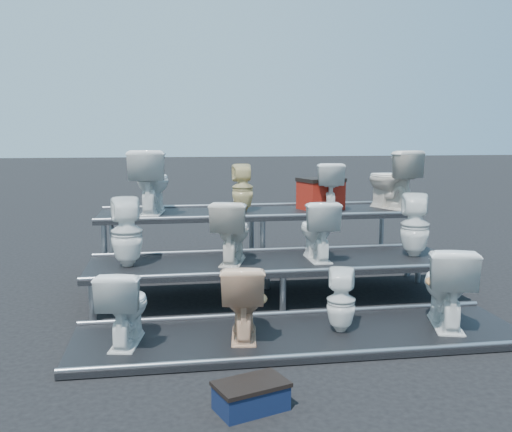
{
  "coord_description": "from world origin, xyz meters",
  "views": [
    {
      "loc": [
        -1.21,
        -6.28,
        1.92
      ],
      "look_at": [
        -0.2,
        0.1,
        0.97
      ],
      "focal_mm": 40.0,
      "sensor_mm": 36.0,
      "label": 1
    }
  ],
  "objects": [
    {
      "name": "toilet_0",
      "position": [
        -1.59,
        -1.3,
        0.4
      ],
      "size": [
        0.49,
        0.72,
        0.68
      ],
      "primitive_type": "imported",
      "rotation": [
        0.0,
        0.0,
        2.97
      ],
      "color": "white",
      "rests_on": "tier_front"
    },
    {
      "name": "toilet_6",
      "position": [
        0.5,
        0.0,
        0.81
      ],
      "size": [
        0.39,
        0.68,
        0.7
      ],
      "primitive_type": "imported",
      "rotation": [
        0.0,
        0.0,
        3.14
      ],
      "color": "white",
      "rests_on": "tier_mid"
    },
    {
      "name": "toilet_3",
      "position": [
        1.44,
        -1.3,
        0.46
      ],
      "size": [
        0.64,
        0.87,
        0.8
      ],
      "primitive_type": "imported",
      "rotation": [
        0.0,
        0.0,
        2.87
      ],
      "color": "white",
      "rests_on": "tier_front"
    },
    {
      "name": "tier_front",
      "position": [
        0.0,
        -1.3,
        0.03
      ],
      "size": [
        4.2,
        1.2,
        0.06
      ],
      "primitive_type": "cube",
      "color": "black",
      "rests_on": "ground"
    },
    {
      "name": "red_crate",
      "position": [
        0.91,
        1.36,
        1.05
      ],
      "size": [
        0.64,
        0.58,
        0.39
      ],
      "primitive_type": "cube",
      "rotation": [
        0.0,
        0.0,
        0.32
      ],
      "color": "maroon",
      "rests_on": "tier_back"
    },
    {
      "name": "toilet_9",
      "position": [
        -0.19,
        1.3,
        1.18
      ],
      "size": [
        0.29,
        0.3,
        0.64
      ],
      "primitive_type": "imported",
      "rotation": [
        0.0,
        0.0,
        3.13
      ],
      "color": "#DCC788",
      "rests_on": "tier_back"
    },
    {
      "name": "tier_back",
      "position": [
        0.0,
        1.3,
        0.43
      ],
      "size": [
        4.2,
        1.2,
        0.86
      ],
      "primitive_type": "cube",
      "color": "black",
      "rests_on": "ground"
    },
    {
      "name": "toilet_8",
      "position": [
        -1.41,
        1.3,
        1.28
      ],
      "size": [
        0.58,
        0.88,
        0.84
      ],
      "primitive_type": "imported",
      "rotation": [
        0.0,
        0.0,
        3.0
      ],
      "color": "white",
      "rests_on": "tier_back"
    },
    {
      "name": "toilet_4",
      "position": [
        -1.65,
        0.0,
        0.84
      ],
      "size": [
        0.38,
        0.39,
        0.76
      ],
      "primitive_type": "imported",
      "rotation": [
        0.0,
        0.0,
        3.26
      ],
      "color": "white",
      "rests_on": "tier_mid"
    },
    {
      "name": "toilet_1",
      "position": [
        -0.54,
        -1.3,
        0.41
      ],
      "size": [
        0.48,
        0.73,
        0.7
      ],
      "primitive_type": "imported",
      "rotation": [
        0.0,
        0.0,
        3.0
      ],
      "color": "#E5B28A",
      "rests_on": "tier_front"
    },
    {
      "name": "step_stool",
      "position": [
        -0.66,
        -2.58,
        0.09
      ],
      "size": [
        0.55,
        0.43,
        0.17
      ],
      "primitive_type": "cube",
      "rotation": [
        0.0,
        0.0,
        0.34
      ],
      "color": "#0E1834",
      "rests_on": "ground"
    },
    {
      "name": "toilet_7",
      "position": [
        1.69,
        0.0,
        0.83
      ],
      "size": [
        0.43,
        0.44,
        0.74
      ],
      "primitive_type": "imported",
      "rotation": [
        0.0,
        0.0,
        2.79
      ],
      "color": "white",
      "rests_on": "tier_mid"
    },
    {
      "name": "toilet_5",
      "position": [
        -0.49,
        0.0,
        0.82
      ],
      "size": [
        0.58,
        0.78,
        0.71
      ],
      "primitive_type": "imported",
      "rotation": [
        0.0,
        0.0,
        2.86
      ],
      "color": "silver",
      "rests_on": "tier_mid"
    },
    {
      "name": "toilet_10",
      "position": [
        0.98,
        1.3,
        1.19
      ],
      "size": [
        0.41,
        0.66,
        0.65
      ],
      "primitive_type": "imported",
      "rotation": [
        0.0,
        0.0,
        3.07
      ],
      "color": "white",
      "rests_on": "tier_back"
    },
    {
      "name": "ground",
      "position": [
        0.0,
        0.0,
        0.0
      ],
      "size": [
        80.0,
        80.0,
        0.0
      ],
      "primitive_type": "plane",
      "color": "black",
      "rests_on": "ground"
    },
    {
      "name": "toilet_11",
      "position": [
        1.91,
        1.3,
        1.27
      ],
      "size": [
        0.71,
        0.91,
        0.82
      ],
      "primitive_type": "imported",
      "rotation": [
        0.0,
        0.0,
        3.5
      ],
      "color": "silver",
      "rests_on": "tier_back"
    },
    {
      "name": "toilet_2",
      "position": [
        0.39,
        -1.3,
        0.36
      ],
      "size": [
        0.34,
        0.34,
        0.6
      ],
      "primitive_type": "imported",
      "rotation": [
        0.0,
        0.0,
        2.83
      ],
      "color": "white",
      "rests_on": "tier_front"
    },
    {
      "name": "tier_mid",
      "position": [
        0.0,
        0.0,
        0.23
      ],
      "size": [
        4.2,
        1.2,
        0.46
      ],
      "primitive_type": "cube",
      "color": "black",
      "rests_on": "ground"
    }
  ]
}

